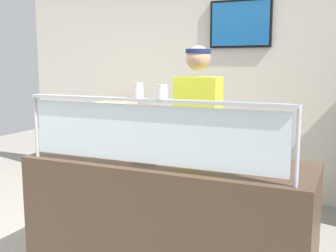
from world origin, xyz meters
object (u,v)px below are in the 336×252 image
object	(u,v)px
pepper_flake_shaker	(162,93)
worker_figure	(198,134)
pizza_server	(157,153)
parmesan_shaker	(139,91)
pizza_tray	(158,156)
pizza_box_stack	(114,113)

from	to	relation	value
pepper_flake_shaker	worker_figure	xyz separation A→B (m)	(-0.16, 1.05, -0.43)
pizza_server	parmesan_shaker	size ratio (longest dim) A/B	2.92
pizza_tray	worker_figure	world-z (taller)	worker_figure
pizza_tray	pizza_server	bearing A→B (deg)	-74.38
pizza_tray	pepper_flake_shaker	world-z (taller)	pepper_flake_shaker
pizza_server	parmesan_shaker	bearing A→B (deg)	-81.39
pizza_server	worker_figure	bearing A→B (deg)	94.46
parmesan_shaker	pizza_server	bearing A→B (deg)	92.82
worker_figure	parmesan_shaker	bearing A→B (deg)	-90.18
pizza_server	parmesan_shaker	world-z (taller)	parmesan_shaker
pizza_server	parmesan_shaker	distance (m)	0.54
pizza_box_stack	worker_figure	bearing A→B (deg)	-35.87
pizza_tray	pepper_flake_shaker	distance (m)	0.59
pizza_tray	pizza_box_stack	xyz separation A→B (m)	(-1.52, 1.86, 0.03)
parmesan_shaker	pepper_flake_shaker	size ratio (longest dim) A/B	1.08
pizza_server	pizza_box_stack	size ratio (longest dim) A/B	0.61
worker_figure	pizza_server	bearing A→B (deg)	-91.33
pizza_tray	parmesan_shaker	distance (m)	0.57
pepper_flake_shaker	pizza_box_stack	world-z (taller)	pepper_flake_shaker
pizza_tray	pizza_box_stack	size ratio (longest dim) A/B	0.90
parmesan_shaker	pizza_box_stack	xyz separation A→B (m)	(-1.54, 2.17, -0.44)
pepper_flake_shaker	pizza_server	bearing A→B (deg)	120.88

